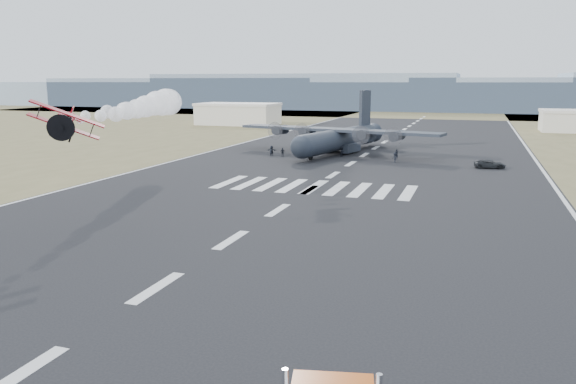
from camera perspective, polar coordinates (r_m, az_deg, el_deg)
The scene contains 20 objects.
ground at distance 30.07m, azimuth -25.76°, elevation -16.51°, with size 500.00×500.00×0.00m, color black.
scrub_far at distance 249.71m, azimuth 14.19°, elevation 7.77°, with size 500.00×80.00×0.00m, color brown.
runway_markings at distance 82.07m, azimuth 4.59°, elevation 1.74°, with size 60.00×260.00×0.01m, color silver, non-canonical shape.
ridge_seg_a at distance 351.64m, azimuth -19.30°, elevation 9.44°, with size 150.00×50.00×13.00m, color gray.
ridge_seg_b at distance 316.20m, azimuth -9.81°, elevation 9.95°, with size 150.00×50.00×15.00m, color gray.
ridge_seg_c at distance 291.15m, azimuth 1.72°, elevation 10.21°, with size 150.00×50.00×17.00m, color gray.
ridge_seg_d at distance 279.35m, azimuth 14.76°, elevation 9.40°, with size 150.00×50.00×13.00m, color gray.
hangar_left at distance 178.80m, azimuth -5.08°, elevation 7.93°, with size 24.50×14.50×6.70m.
aerobatic_biplane at distance 52.96m, azimuth -21.77°, elevation 6.69°, with size 5.96×5.94×3.74m.
smoke_trail at distance 81.15m, azimuth -13.16°, elevation 8.67°, with size 11.96×35.48×4.00m.
transport_aircraft at distance 107.62m, azimuth 5.40°, elevation 5.58°, with size 40.11×32.82×11.64m.
support_vehicle at distance 93.61m, azimuth 19.82°, elevation 2.68°, with size 2.19×4.74×1.32m, color black.
crew_a at distance 100.30m, azimuth 10.95°, elevation 3.79°, with size 0.64×0.52×1.75m, color black.
crew_b at distance 101.70m, azimuth 5.54°, elevation 4.06°, with size 0.88×0.54×1.81m, color black.
crew_c at distance 96.16m, azimuth 10.79°, elevation 3.45°, with size 1.04×0.48×1.62m, color black.
crew_d at distance 102.02m, azimuth -0.55°, elevation 4.07°, with size 0.92×0.47×1.57m, color black.
crew_e at distance 103.96m, azimuth 0.96°, elevation 4.28°, with size 0.90×0.55×1.85m, color black.
crew_f at distance 103.38m, azimuth -1.68°, elevation 4.23°, with size 1.69×0.55×1.83m, color black.
crew_g at distance 102.80m, azimuth -1.76°, elevation 4.13°, with size 0.58×0.48×1.60m, color black.
crew_h at distance 98.24m, azimuth 2.26°, elevation 3.83°, with size 0.84×0.52×1.73m, color black.
Camera 1 is at (19.46, -18.59, 13.42)m, focal length 35.00 mm.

